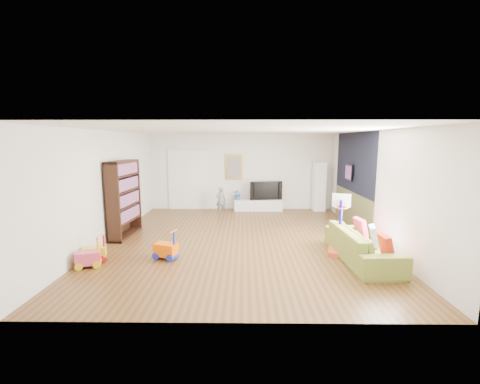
{
  "coord_description": "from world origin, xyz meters",
  "views": [
    {
      "loc": [
        0.1,
        -7.77,
        2.44
      ],
      "look_at": [
        0.0,
        0.4,
        1.15
      ],
      "focal_mm": 24.0,
      "sensor_mm": 36.0,
      "label": 1
    }
  ],
  "objects_px": {
    "basketball_hoop": "(340,225)",
    "bookshelf": "(124,199)",
    "sofa": "(362,245)",
    "media_console": "(258,205)"
  },
  "relations": [
    {
      "from": "basketball_hoop",
      "to": "bookshelf",
      "type": "bearing_deg",
      "value": -176.74
    },
    {
      "from": "sofa",
      "to": "basketball_hoop",
      "type": "xyz_separation_m",
      "value": [
        -0.36,
        0.36,
        0.33
      ]
    },
    {
      "from": "bookshelf",
      "to": "sofa",
      "type": "distance_m",
      "value": 5.81
    },
    {
      "from": "bookshelf",
      "to": "basketball_hoop",
      "type": "xyz_separation_m",
      "value": [
        5.17,
        -1.32,
        -0.32
      ]
    },
    {
      "from": "media_console",
      "to": "bookshelf",
      "type": "xyz_separation_m",
      "value": [
        -3.6,
        -3.16,
        0.78
      ]
    },
    {
      "from": "media_console",
      "to": "basketball_hoop",
      "type": "bearing_deg",
      "value": -72.02
    },
    {
      "from": "media_console",
      "to": "bookshelf",
      "type": "distance_m",
      "value": 4.85
    },
    {
      "from": "bookshelf",
      "to": "sofa",
      "type": "bearing_deg",
      "value": -13.44
    },
    {
      "from": "bookshelf",
      "to": "basketball_hoop",
      "type": "bearing_deg",
      "value": -10.88
    },
    {
      "from": "sofa",
      "to": "basketball_hoop",
      "type": "relative_size",
      "value": 1.7
    }
  ]
}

